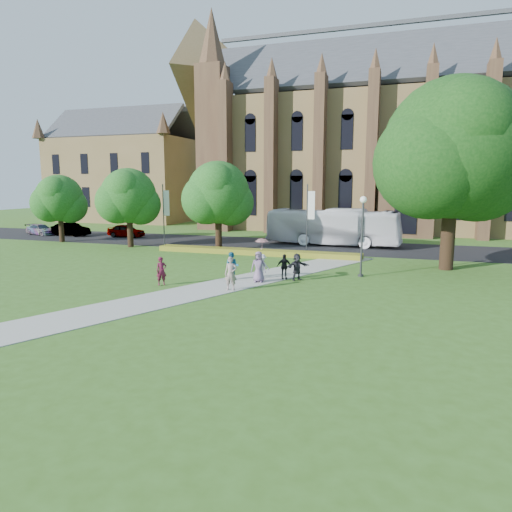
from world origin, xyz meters
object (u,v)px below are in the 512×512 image
(streetlamp, at_px, (362,226))
(pedestrian_0, at_px, (161,271))
(tour_coach, at_px, (333,227))
(car_2, at_px, (41,230))
(car_1, at_px, (71,229))
(car_0, at_px, (126,231))
(large_tree, at_px, (454,149))

(streetlamp, distance_m, pedestrian_0, 13.02)
(tour_coach, xyz_separation_m, pedestrian_0, (-6.80, -21.21, -0.94))
(pedestrian_0, bearing_deg, car_2, 102.90)
(streetlamp, distance_m, car_1, 36.99)
(car_0, distance_m, pedestrian_0, 26.58)
(car_1, height_order, pedestrian_0, pedestrian_0)
(large_tree, xyz_separation_m, tour_coach, (-9.72, 10.20, -6.53))
(large_tree, height_order, car_2, large_tree)
(large_tree, bearing_deg, car_1, 167.56)
(streetlamp, relative_size, car_1, 1.14)
(large_tree, relative_size, pedestrian_0, 7.78)
(car_1, distance_m, car_2, 4.18)
(streetlamp, xyz_separation_m, car_1, (-34.42, 13.30, -2.52))
(car_1, xyz_separation_m, car_2, (-4.18, -0.21, -0.15))
(car_0, xyz_separation_m, car_2, (-11.01, -1.19, -0.12))
(streetlamp, xyz_separation_m, car_0, (-27.59, 14.28, -2.55))
(car_1, relative_size, car_2, 1.09)
(pedestrian_0, bearing_deg, tour_coach, 30.52)
(streetlamp, distance_m, car_2, 40.84)
(car_1, height_order, car_2, car_1)
(car_0, height_order, pedestrian_0, pedestrian_0)
(large_tree, bearing_deg, car_2, 168.98)
(car_1, bearing_deg, car_2, 96.34)
(streetlamp, height_order, large_tree, large_tree)
(car_1, bearing_deg, tour_coach, -83.93)
(tour_coach, height_order, car_1, tour_coach)
(streetlamp, height_order, car_2, streetlamp)
(large_tree, bearing_deg, streetlamp, -140.71)
(car_1, xyz_separation_m, pedestrian_0, (23.40, -19.81, 0.11))
(car_0, bearing_deg, pedestrian_0, -140.90)
(streetlamp, distance_m, tour_coach, 15.37)
(car_1, distance_m, pedestrian_0, 30.66)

